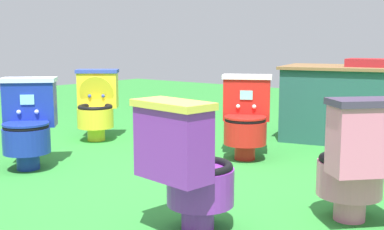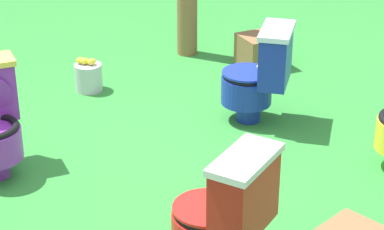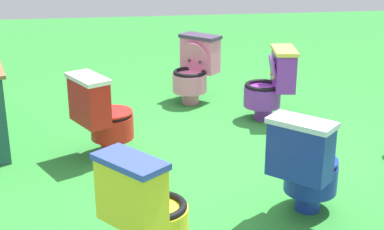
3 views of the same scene
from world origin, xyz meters
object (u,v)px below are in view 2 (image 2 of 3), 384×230
(toilet_blue, at_px, (259,74))
(small_crate, at_px, (261,51))
(lemon_bucket, at_px, (88,77))
(toilet_red, at_px, (224,214))

(toilet_blue, relative_size, small_crate, 2.02)
(toilet_blue, distance_m, lemon_bucket, 1.45)
(toilet_blue, relative_size, lemon_bucket, 2.63)
(toilet_red, relative_size, small_crate, 2.02)
(toilet_red, height_order, lemon_bucket, toilet_red)
(toilet_red, xyz_separation_m, lemon_bucket, (-0.36, -2.54, -0.25))
(toilet_blue, distance_m, small_crate, 1.11)
(small_crate, bearing_deg, toilet_red, 50.70)
(toilet_red, distance_m, lemon_bucket, 2.58)
(toilet_red, bearing_deg, small_crate, 21.80)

